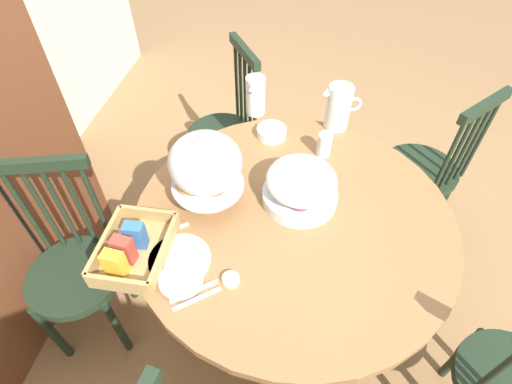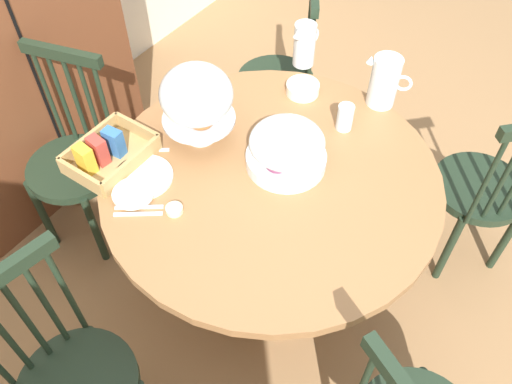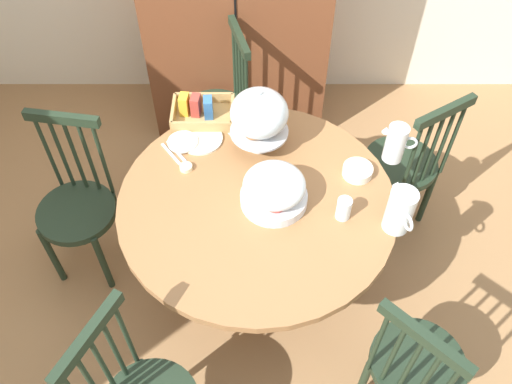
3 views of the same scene
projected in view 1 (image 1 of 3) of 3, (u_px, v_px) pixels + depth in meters
The scene contains 18 objects.
ground_plane at pixel (300, 292), 2.12m from camera, with size 10.00×10.00×0.00m, color #997047.
dining_table at pixel (290, 244), 1.68m from camera, with size 1.26×1.26×0.74m.
windsor_chair_near_window at pixel (424, 172), 2.11m from camera, with size 0.47×0.47×0.97m.
windsor_chair_by_cabinet at pixel (225, 134), 2.34m from camera, with size 0.46×0.46×0.97m.
windsor_chair_facing_door at pixel (76, 271), 1.69m from camera, with size 0.42×0.42×0.97m.
pastry_stand_with_dome at pixel (205, 165), 1.43m from camera, with size 0.28×0.28×0.34m.
fruit_platter_covered at pixel (301, 185), 1.52m from camera, with size 0.30×0.30×0.18m.
orange_juice_pitcher at pixel (338, 109), 1.85m from camera, with size 0.12×0.20×0.22m.
milk_pitcher at pixel (256, 97), 1.94m from camera, with size 0.18×0.10×0.20m.
cereal_basket at pixel (132, 249), 1.37m from camera, with size 0.32×0.24×0.12m.
china_plate_large at pixel (180, 259), 1.38m from camera, with size 0.22×0.22×0.01m, color white.
china_plate_small at pixel (181, 280), 1.31m from camera, with size 0.15×0.15×0.01m, color white.
cereal_bowl at pixel (272, 132), 1.85m from camera, with size 0.14×0.14×0.04m, color white.
drinking_glass at pixel (324, 145), 1.74m from camera, with size 0.06×0.06×0.11m, color silver.
butter_dish at pixel (231, 280), 1.32m from camera, with size 0.06×0.06×0.02m, color beige.
table_knife at pixel (194, 291), 1.30m from camera, with size 0.17×0.01×0.01m, color silver.
dinner_fork at pixel (197, 299), 1.28m from camera, with size 0.17×0.01×0.01m, color silver.
soup_spoon at pixel (167, 232), 1.47m from camera, with size 0.17×0.01×0.01m, color silver.
Camera 1 is at (-1.08, 0.07, 1.91)m, focal length 27.44 mm.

